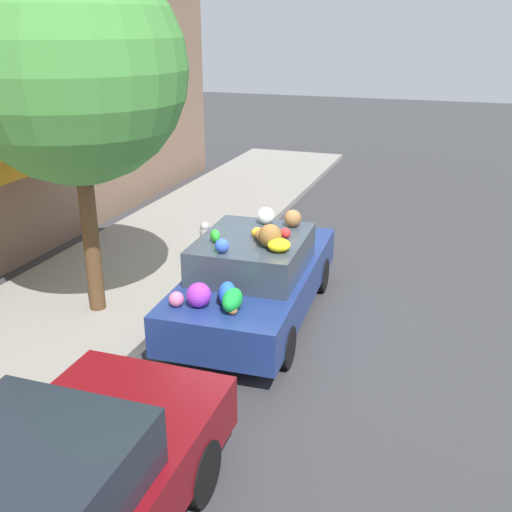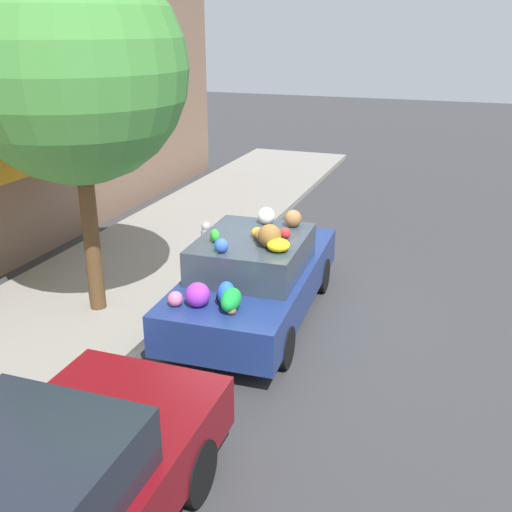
{
  "view_description": "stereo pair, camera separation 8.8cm",
  "coord_description": "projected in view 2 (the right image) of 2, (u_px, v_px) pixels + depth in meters",
  "views": [
    {
      "loc": [
        -7.82,
        -2.81,
        4.23
      ],
      "look_at": [
        0.0,
        -0.05,
        1.01
      ],
      "focal_mm": 42.0,
      "sensor_mm": 36.0,
      "label": 1
    },
    {
      "loc": [
        -7.79,
        -2.89,
        4.23
      ],
      "look_at": [
        0.0,
        -0.05,
        1.01
      ],
      "focal_mm": 42.0,
      "sensor_mm": 36.0,
      "label": 2
    }
  ],
  "objects": [
    {
      "name": "art_car",
      "position": [
        255.0,
        276.0,
        8.94
      ],
      "size": [
        4.13,
        1.88,
        1.69
      ],
      "rotation": [
        0.0,
        0.0,
        0.05
      ],
      "color": "navy",
      "rests_on": "ground"
    },
    {
      "name": "sidewalk_curb",
      "position": [
        103.0,
        288.0,
        10.11
      ],
      "size": [
        24.0,
        3.2,
        0.14
      ],
      "color": "gray",
      "rests_on": "ground"
    },
    {
      "name": "ground_plane",
      "position": [
        253.0,
        316.0,
        9.28
      ],
      "size": [
        60.0,
        60.0,
        0.0
      ],
      "primitive_type": "plane",
      "color": "#38383A"
    },
    {
      "name": "fire_hydrant",
      "position": [
        207.0,
        240.0,
        11.13
      ],
      "size": [
        0.2,
        0.2,
        0.7
      ],
      "color": "#B2B2B7",
      "rests_on": "sidewalk_curb"
    },
    {
      "name": "street_tree",
      "position": [
        74.0,
        70.0,
        8.0
      ],
      "size": [
        3.1,
        3.1,
        5.08
      ],
      "color": "brown",
      "rests_on": "sidewalk_curb"
    }
  ]
}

